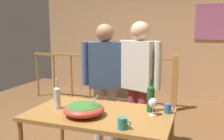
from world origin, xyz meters
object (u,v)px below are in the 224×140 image
stair_railing (120,74)px  salad_bowl (84,109)px  framed_picture (211,22)px  flat_screen_tv (120,68)px  tv_console (120,88)px  wine_bottle_green (151,98)px  mug_blue (168,108)px  serving_table (100,119)px  person_standing_right (139,77)px  wine_bottle_clear (57,97)px  person_standing_left (105,76)px  mug_teal (123,123)px  wine_glass (153,104)px

stair_railing → salad_bowl: bearing=-79.4°
framed_picture → flat_screen_tv: framed_picture is taller
tv_console → flat_screen_tv: bearing=-90.0°
wine_bottle_green → tv_console: bearing=113.1°
stair_railing → mug_blue: (1.28, -2.38, 0.14)m
tv_console → serving_table: bearing=-75.8°
person_standing_right → serving_table: bearing=93.9°
wine_bottle_clear → person_standing_left: person_standing_left is taller
mug_teal → person_standing_left: 1.23m
salad_bowl → person_standing_right: 0.96m
wine_glass → person_standing_right: person_standing_right is taller
wine_bottle_green → wine_bottle_clear: wine_bottle_green is taller
flat_screen_tv → serving_table: flat_screen_tv is taller
tv_console → serving_table: size_ratio=0.62×
tv_console → stair_railing: bearing=-73.6°
salad_bowl → mug_teal: salad_bowl is taller
tv_console → person_standing_right: size_ratio=0.53×
person_standing_left → person_standing_right: bearing=158.9°
flat_screen_tv → wine_glass: wine_glass is taller
stair_railing → wine_bottle_clear: (0.16, -2.63, 0.22)m
serving_table → mug_blue: mug_blue is taller
salad_bowl → person_standing_right: (0.35, 0.88, 0.18)m
framed_picture → wine_glass: size_ratio=4.36×
salad_bowl → person_standing_left: (-0.12, 0.88, 0.16)m
flat_screen_tv → person_standing_right: size_ratio=0.38×
wine_bottle_green → mug_blue: (0.17, 0.00, -0.10)m
framed_picture → mug_blue: (-0.47, -3.34, -0.93)m
stair_railing → person_standing_right: (0.86, -1.85, 0.34)m
wine_bottle_clear → salad_bowl: bearing=-15.3°
stair_railing → serving_table: (0.63, -2.59, 0.02)m
stair_railing → wine_glass: (1.15, -2.49, 0.21)m
serving_table → person_standing_left: size_ratio=0.87×
flat_screen_tv → wine_glass: 3.41m
stair_railing → person_standing_left: (0.40, -1.85, 0.32)m
person_standing_left → mug_teal: bearing=97.2°
wine_bottle_green → mug_teal: (-0.14, -0.53, -0.10)m
tv_console → flat_screen_tv: (0.00, -0.03, 0.48)m
flat_screen_tv → mug_teal: flat_screen_tv is taller
wine_bottle_green → mug_teal: bearing=-104.4°
serving_table → person_standing_right: bearing=72.8°
person_standing_left → person_standing_right: (0.46, 0.00, 0.02)m
wine_glass → tv_console: bearing=113.1°
mug_teal → person_standing_left: (-0.57, 1.07, 0.18)m
tv_console → flat_screen_tv: 0.48m
stair_railing → mug_blue: stair_railing is taller
framed_picture → person_standing_left: (-1.36, -2.80, -0.75)m
salad_bowl → mug_blue: bearing=24.0°
flat_screen_tv → wine_bottle_green: bearing=-66.7°
stair_railing → flat_screen_tv: (-0.19, 0.63, 0.01)m
wine_bottle_clear → mug_teal: 0.87m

